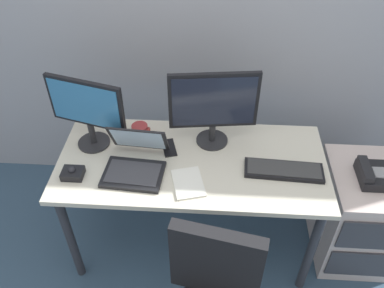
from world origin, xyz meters
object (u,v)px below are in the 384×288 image
trackball_mouse (73,173)px  paper_notepad (188,183)px  keyboard (284,170)px  coffee_mug (141,132)px  desk_phone (373,175)px  file_cabinet (356,214)px  cell_phone (169,148)px  monitor_main (214,105)px  monitor_side (87,109)px  laptop (135,161)px

trackball_mouse → paper_notepad: bearing=-1.6°
keyboard → coffee_mug: size_ratio=4.10×
desk_phone → file_cabinet: bearing=63.2°
file_cabinet → paper_notepad: (-1.00, -0.20, 0.42)m
desk_phone → cell_phone: (-1.12, 0.08, 0.06)m
coffee_mug → cell_phone: coffee_mug is taller
file_cabinet → monitor_main: size_ratio=1.35×
desk_phone → monitor_side: 1.58m
monitor_side → coffee_mug: monitor_side is taller
desk_phone → monitor_side: bearing=176.4°
monitor_side → paper_notepad: (0.56, -0.28, -0.24)m
trackball_mouse → cell_phone: 0.53m
monitor_side → coffee_mug: size_ratio=4.18×
keyboard → coffee_mug: coffee_mug is taller
cell_phone → laptop: bearing=-150.2°
trackball_mouse → coffee_mug: (0.30, 0.32, 0.02)m
monitor_side → laptop: (0.27, -0.18, -0.19)m
keyboard → cell_phone: 0.64m
monitor_side → laptop: 0.38m
file_cabinet → cell_phone: cell_phone is taller
desk_phone → keyboard: (-0.50, -0.06, 0.07)m
trackball_mouse → cell_phone: bearing=27.2°
keyboard → coffee_mug: 0.82m
monitor_main → monitor_side: bearing=-174.6°
paper_notepad → trackball_mouse: bearing=178.4°
cell_phone → coffee_mug: bearing=138.8°
trackball_mouse → laptop: bearing=14.2°
file_cabinet → coffee_mug: 1.38m
monitor_side → paper_notepad: bearing=-26.5°
monitor_main → keyboard: 0.50m
file_cabinet → coffee_mug: size_ratio=6.38×
monitor_main → monitor_side: monitor_main is taller
file_cabinet → monitor_main: (-0.89, 0.14, 0.67)m
monitor_side → trackball_mouse: size_ratio=3.86×
coffee_mug → paper_notepad: coffee_mug is taller
desk_phone → paper_notepad: size_ratio=0.96×
monitor_side → paper_notepad: monitor_side is taller
paper_notepad → cell_phone: size_ratio=1.46×
file_cabinet → laptop: 1.37m
desk_phone → monitor_main: size_ratio=0.42×
monitor_main → cell_phone: (-0.24, -0.08, -0.25)m
coffee_mug → keyboard: bearing=-15.9°
coffee_mug → monitor_main: bearing=-0.3°
file_cabinet → keyboard: (-0.51, -0.08, 0.43)m
desk_phone → trackball_mouse: 1.60m
monitor_side → trackball_mouse: monitor_side is taller
keyboard → paper_notepad: (-0.50, -0.12, -0.01)m
trackball_mouse → coffee_mug: coffee_mug is taller
monitor_main → cell_phone: bearing=-161.8°
keyboard → laptop: (-0.78, -0.02, 0.04)m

